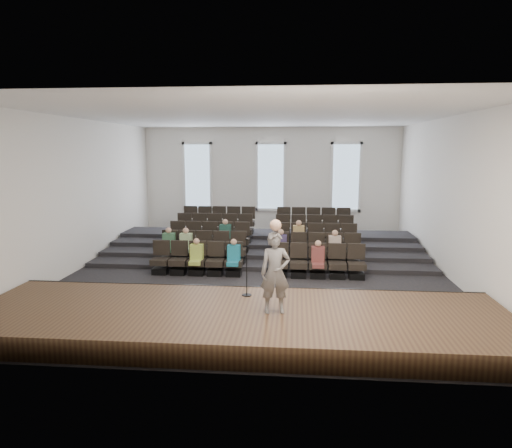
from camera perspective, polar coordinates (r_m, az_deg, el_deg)
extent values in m
plane|color=black|center=(15.15, 0.26, -5.92)|extent=(14.00, 14.00, 0.00)
cube|color=white|center=(14.65, 0.27, 13.34)|extent=(12.00, 14.00, 0.02)
cube|color=white|center=(21.67, 1.85, 5.41)|extent=(12.00, 0.04, 5.00)
cube|color=white|center=(7.79, -4.11, -1.73)|extent=(12.00, 0.04, 5.00)
cube|color=white|center=(16.34, -21.31, 3.48)|extent=(0.04, 14.00, 5.00)
cube|color=white|center=(15.40, 23.22, 3.04)|extent=(0.04, 14.00, 5.00)
cube|color=#4D3721|center=(10.25, -2.21, -12.07)|extent=(11.80, 3.60, 0.50)
cube|color=black|center=(11.91, -1.12, -8.97)|extent=(11.80, 0.06, 0.52)
cube|color=black|center=(17.38, 0.91, -3.67)|extent=(11.80, 4.80, 0.15)
cube|color=black|center=(17.88, 1.04, -3.05)|extent=(11.80, 3.75, 0.30)
cube|color=black|center=(18.37, 1.15, -2.47)|extent=(11.80, 2.70, 0.45)
cube|color=black|center=(18.87, 1.27, -1.92)|extent=(11.80, 1.65, 0.60)
cube|color=black|center=(15.14, -11.87, -5.75)|extent=(0.47, 0.43, 0.20)
cube|color=black|center=(15.06, -11.91, -4.61)|extent=(0.55, 0.50, 0.19)
cube|color=black|center=(15.17, -11.73, -2.92)|extent=(0.55, 0.08, 0.50)
cube|color=black|center=(14.98, -9.66, -5.84)|extent=(0.47, 0.43, 0.20)
cube|color=black|center=(14.90, -9.69, -4.69)|extent=(0.55, 0.50, 0.19)
cube|color=black|center=(15.01, -9.53, -2.98)|extent=(0.55, 0.08, 0.50)
cube|color=black|center=(14.84, -7.41, -5.93)|extent=(0.47, 0.43, 0.20)
cube|color=black|center=(14.76, -7.43, -4.77)|extent=(0.55, 0.50, 0.19)
cube|color=black|center=(14.87, -7.29, -3.04)|extent=(0.55, 0.08, 0.50)
cube|color=black|center=(14.72, -5.11, -6.01)|extent=(0.47, 0.43, 0.20)
cube|color=black|center=(14.64, -5.13, -4.84)|extent=(0.55, 0.50, 0.19)
cube|color=black|center=(14.75, -5.01, -3.10)|extent=(0.55, 0.08, 0.50)
cube|color=black|center=(14.63, -2.79, -6.08)|extent=(0.47, 0.43, 0.20)
cube|color=black|center=(14.55, -2.80, -4.91)|extent=(0.55, 0.50, 0.19)
cube|color=black|center=(14.66, -2.70, -3.15)|extent=(0.55, 0.08, 0.50)
cube|color=black|center=(14.51, 2.93, -6.22)|extent=(0.47, 0.43, 0.20)
cube|color=black|center=(14.43, 2.94, -5.03)|extent=(0.55, 0.50, 0.19)
cube|color=black|center=(14.54, 2.98, -3.26)|extent=(0.55, 0.08, 0.50)
cube|color=black|center=(14.50, 5.31, -6.26)|extent=(0.47, 0.43, 0.20)
cube|color=black|center=(14.42, 5.33, -5.07)|extent=(0.55, 0.50, 0.19)
cube|color=black|center=(14.53, 5.35, -3.30)|extent=(0.55, 0.08, 0.50)
cube|color=black|center=(14.52, 7.70, -6.29)|extent=(0.47, 0.43, 0.20)
cube|color=black|center=(14.44, 7.72, -5.10)|extent=(0.55, 0.50, 0.19)
cube|color=black|center=(14.54, 7.72, -3.33)|extent=(0.55, 0.08, 0.50)
cube|color=black|center=(14.56, 10.07, -6.30)|extent=(0.47, 0.43, 0.20)
cube|color=black|center=(14.48, 10.10, -5.12)|extent=(0.55, 0.50, 0.19)
cube|color=black|center=(14.58, 10.08, -3.36)|extent=(0.55, 0.08, 0.50)
cube|color=black|center=(14.62, 12.43, -6.31)|extent=(0.47, 0.43, 0.20)
cube|color=black|center=(14.54, 12.47, -5.13)|extent=(0.55, 0.50, 0.19)
cube|color=black|center=(14.65, 12.42, -3.38)|extent=(0.55, 0.08, 0.50)
cube|color=black|center=(16.08, -10.80, -4.27)|extent=(0.47, 0.43, 0.20)
cube|color=black|center=(16.01, -10.83, -3.19)|extent=(0.55, 0.50, 0.19)
cube|color=black|center=(16.12, -10.67, -1.61)|extent=(0.55, 0.08, 0.50)
cube|color=black|center=(15.93, -8.72, -4.34)|extent=(0.47, 0.43, 0.20)
cube|color=black|center=(15.86, -8.74, -3.26)|extent=(0.55, 0.50, 0.19)
cube|color=black|center=(15.97, -8.60, -1.66)|extent=(0.55, 0.08, 0.50)
cube|color=black|center=(15.80, -6.60, -4.41)|extent=(0.47, 0.43, 0.20)
cube|color=black|center=(15.72, -6.62, -3.31)|extent=(0.55, 0.50, 0.19)
cube|color=black|center=(15.84, -6.49, -1.70)|extent=(0.55, 0.08, 0.50)
cube|color=black|center=(15.69, -4.44, -4.47)|extent=(0.47, 0.43, 0.20)
cube|color=black|center=(15.62, -4.46, -3.37)|extent=(0.55, 0.50, 0.19)
cube|color=black|center=(15.73, -4.35, -1.75)|extent=(0.55, 0.08, 0.50)
cube|color=black|center=(15.60, -2.26, -4.53)|extent=(0.47, 0.43, 0.20)
cube|color=black|center=(15.53, -2.27, -3.42)|extent=(0.55, 0.50, 0.19)
cube|color=black|center=(15.65, -2.18, -1.79)|extent=(0.55, 0.08, 0.50)
cube|color=black|center=(15.48, 3.08, -4.64)|extent=(0.47, 0.43, 0.20)
cube|color=black|center=(15.41, 3.09, -3.53)|extent=(0.55, 0.50, 0.19)
cube|color=black|center=(15.53, 3.14, -1.88)|extent=(0.55, 0.08, 0.50)
cube|color=black|center=(15.48, 5.31, -4.68)|extent=(0.47, 0.43, 0.20)
cube|color=black|center=(15.40, 5.33, -3.56)|extent=(0.55, 0.50, 0.19)
cube|color=black|center=(15.52, 5.35, -1.91)|extent=(0.55, 0.08, 0.50)
cube|color=black|center=(15.49, 7.54, -4.71)|extent=(0.47, 0.43, 0.20)
cube|color=black|center=(15.42, 7.56, -3.59)|extent=(0.55, 0.50, 0.19)
cube|color=black|center=(15.54, 7.56, -1.94)|extent=(0.55, 0.08, 0.50)
cube|color=black|center=(15.53, 9.76, -4.73)|extent=(0.47, 0.43, 0.20)
cube|color=black|center=(15.46, 9.79, -3.61)|extent=(0.55, 0.50, 0.19)
cube|color=black|center=(15.58, 9.77, -1.97)|extent=(0.55, 0.08, 0.50)
cube|color=black|center=(15.59, 11.96, -4.74)|extent=(0.47, 0.43, 0.20)
cube|color=black|center=(15.52, 12.00, -3.63)|extent=(0.55, 0.50, 0.19)
cube|color=black|center=(15.64, 11.96, -1.99)|extent=(0.55, 0.08, 0.50)
cube|color=black|center=(17.03, -9.85, -2.96)|extent=(0.47, 0.42, 0.20)
cube|color=black|center=(16.97, -9.88, -1.94)|extent=(0.55, 0.50, 0.19)
cube|color=black|center=(17.09, -9.74, -0.45)|extent=(0.55, 0.08, 0.50)
cube|color=black|center=(16.89, -7.88, -3.01)|extent=(0.47, 0.42, 0.20)
cube|color=black|center=(16.82, -7.91, -1.98)|extent=(0.55, 0.50, 0.19)
cube|color=black|center=(16.95, -7.78, -0.49)|extent=(0.55, 0.08, 0.50)
cube|color=black|center=(16.76, -5.88, -3.07)|extent=(0.47, 0.42, 0.20)
cube|color=black|center=(16.70, -5.90, -2.03)|extent=(0.55, 0.50, 0.19)
cube|color=black|center=(16.83, -5.79, -0.52)|extent=(0.55, 0.08, 0.50)
cube|color=black|center=(16.66, -3.85, -3.12)|extent=(0.47, 0.42, 0.20)
cube|color=black|center=(16.60, -3.86, -2.07)|extent=(0.55, 0.50, 0.19)
cube|color=black|center=(16.73, -3.77, -0.55)|extent=(0.55, 0.08, 0.50)
cube|color=black|center=(16.58, -1.80, -3.16)|extent=(0.47, 0.42, 0.20)
cube|color=black|center=(16.52, -1.81, -2.11)|extent=(0.55, 0.50, 0.19)
cube|color=black|center=(16.64, -1.73, -0.58)|extent=(0.55, 0.08, 0.50)
cube|color=black|center=(16.47, 3.22, -3.26)|extent=(0.47, 0.42, 0.20)
cube|color=black|center=(16.41, 3.23, -2.20)|extent=(0.55, 0.50, 0.19)
cube|color=black|center=(16.54, 3.27, -0.66)|extent=(0.55, 0.08, 0.50)
cube|color=black|center=(16.46, 5.31, -3.29)|extent=(0.47, 0.42, 0.20)
cube|color=black|center=(16.40, 5.33, -2.23)|extent=(0.55, 0.50, 0.19)
cube|color=black|center=(16.53, 5.35, -0.69)|extent=(0.55, 0.08, 0.50)
cube|color=black|center=(16.48, 7.40, -3.31)|extent=(0.47, 0.42, 0.20)
cube|color=black|center=(16.41, 7.43, -2.26)|extent=(0.55, 0.50, 0.19)
cube|color=black|center=(16.54, 7.43, -0.72)|extent=(0.55, 0.08, 0.50)
cube|color=black|center=(16.51, 9.49, -3.34)|extent=(0.47, 0.42, 0.20)
cube|color=black|center=(16.45, 9.52, -2.28)|extent=(0.55, 0.50, 0.19)
cube|color=black|center=(16.58, 9.50, -0.75)|extent=(0.55, 0.08, 0.50)
cube|color=black|center=(16.57, 11.56, -3.36)|extent=(0.47, 0.42, 0.20)
cube|color=black|center=(16.51, 11.59, -2.31)|extent=(0.55, 0.50, 0.19)
cube|color=black|center=(16.64, 11.56, -0.78)|extent=(0.55, 0.08, 0.50)
cube|color=black|center=(18.00, -9.01, -1.79)|extent=(0.47, 0.42, 0.20)
cube|color=black|center=(17.94, -9.03, -0.81)|extent=(0.55, 0.50, 0.19)
cube|color=black|center=(18.07, -8.91, 0.58)|extent=(0.55, 0.08, 0.50)
cube|color=black|center=(17.86, -7.14, -1.83)|extent=(0.47, 0.42, 0.20)
cube|color=black|center=(17.80, -7.16, -0.85)|extent=(0.55, 0.50, 0.19)
cube|color=black|center=(17.94, -7.05, 0.56)|extent=(0.55, 0.08, 0.50)
cube|color=black|center=(17.74, -5.25, -1.87)|extent=(0.47, 0.42, 0.20)
cube|color=black|center=(17.69, -5.26, -0.88)|extent=(0.55, 0.50, 0.19)
cube|color=black|center=(17.82, -5.16, 0.53)|extent=(0.55, 0.08, 0.50)
cube|color=black|center=(17.65, -3.33, -1.91)|extent=(0.47, 0.42, 0.20)
cube|color=black|center=(17.59, -3.34, -0.92)|extent=(0.55, 0.50, 0.19)
cube|color=black|center=(17.72, -3.25, 0.51)|extent=(0.55, 0.08, 0.50)
cube|color=black|center=(17.57, -1.39, -1.94)|extent=(0.47, 0.42, 0.20)
cube|color=black|center=(17.51, -1.39, -0.95)|extent=(0.55, 0.50, 0.19)
cube|color=black|center=(17.65, -1.32, 0.48)|extent=(0.55, 0.08, 0.50)
cube|color=black|center=(17.47, 3.34, -2.02)|extent=(0.47, 0.42, 0.20)
cube|color=black|center=(17.41, 3.35, -1.02)|extent=(0.55, 0.50, 0.19)
cube|color=black|center=(17.55, 3.39, 0.42)|extent=(0.55, 0.08, 0.50)
cube|color=black|center=(17.46, 5.31, -2.05)|extent=(0.47, 0.42, 0.20)
cube|color=black|center=(17.40, 5.33, -1.05)|extent=(0.55, 0.50, 0.19)
cube|color=black|center=(17.54, 5.35, 0.39)|extent=(0.55, 0.08, 0.50)
cube|color=black|center=(17.47, 7.28, -2.08)|extent=(0.47, 0.42, 0.20)
cube|color=black|center=(17.41, 7.30, -1.08)|extent=(0.55, 0.50, 0.19)
cube|color=black|center=(17.55, 7.31, 0.36)|extent=(0.55, 0.08, 0.50)
cube|color=black|center=(17.51, 9.25, -2.11)|extent=(0.47, 0.42, 0.20)
cube|color=black|center=(17.45, 9.27, -1.11)|extent=(0.55, 0.50, 0.19)
cube|color=black|center=(17.59, 9.26, 0.33)|extent=(0.55, 0.08, 0.50)
cube|color=black|center=(17.56, 11.20, -2.13)|extent=(0.47, 0.42, 0.20)
cube|color=black|center=(17.50, 11.23, -1.13)|extent=(0.55, 0.50, 0.19)
cube|color=black|center=(17.64, 11.20, 0.30)|extent=(0.55, 0.08, 0.50)
cube|color=black|center=(18.97, -8.25, -0.73)|extent=(0.47, 0.42, 0.20)
cube|color=black|center=(18.92, -8.28, 0.19)|extent=(0.55, 0.50, 0.19)
cube|color=black|center=(19.06, -8.16, 1.51)|extent=(0.55, 0.08, 0.50)
cube|color=black|center=(18.84, -6.48, -0.76)|extent=(0.47, 0.42, 0.20)
cube|color=black|center=(18.79, -6.49, 0.17)|extent=(0.55, 0.50, 0.19)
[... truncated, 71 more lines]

